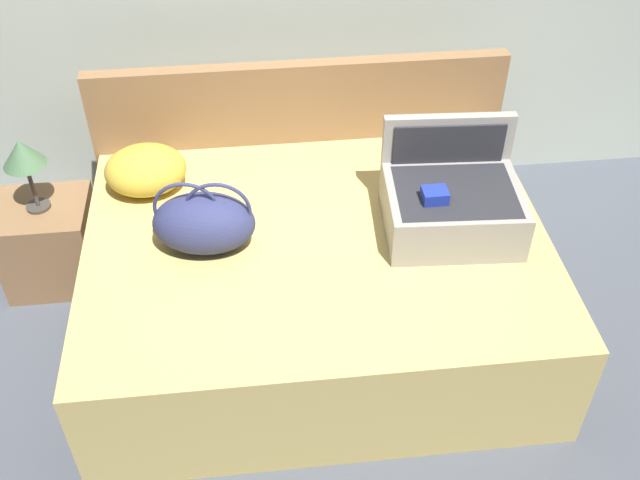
{
  "coord_description": "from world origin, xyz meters",
  "views": [
    {
      "loc": [
        -0.26,
        -2.05,
        2.73
      ],
      "look_at": [
        0.0,
        0.29,
        0.67
      ],
      "focal_mm": 42.24,
      "sensor_mm": 36.0,
      "label": 1
    }
  ],
  "objects_px": {
    "pillow_near_headboard": "(146,170)",
    "bed": "(317,286)",
    "nightstand": "(50,243)",
    "table_lamp": "(23,156)",
    "hard_case_large": "(452,203)",
    "duffel_bag": "(204,222)"
  },
  "relations": [
    {
      "from": "duffel_bag",
      "to": "hard_case_large",
      "type": "bearing_deg",
      "value": 0.76
    },
    {
      "from": "bed",
      "to": "pillow_near_headboard",
      "type": "distance_m",
      "value": 0.96
    },
    {
      "from": "duffel_bag",
      "to": "table_lamp",
      "type": "height_order",
      "value": "duffel_bag"
    },
    {
      "from": "hard_case_large",
      "to": "nightstand",
      "type": "bearing_deg",
      "value": 169.06
    },
    {
      "from": "bed",
      "to": "duffel_bag",
      "type": "xyz_separation_m",
      "value": [
        -0.48,
        0.01,
        0.42
      ]
    },
    {
      "from": "bed",
      "to": "nightstand",
      "type": "relative_size",
      "value": 4.42
    },
    {
      "from": "hard_case_large",
      "to": "nightstand",
      "type": "distance_m",
      "value": 2.0
    },
    {
      "from": "pillow_near_headboard",
      "to": "table_lamp",
      "type": "height_order",
      "value": "table_lamp"
    },
    {
      "from": "hard_case_large",
      "to": "pillow_near_headboard",
      "type": "relative_size",
      "value": 1.6
    },
    {
      "from": "bed",
      "to": "table_lamp",
      "type": "relative_size",
      "value": 5.3
    },
    {
      "from": "duffel_bag",
      "to": "nightstand",
      "type": "relative_size",
      "value": 1.01
    },
    {
      "from": "bed",
      "to": "table_lamp",
      "type": "height_order",
      "value": "table_lamp"
    },
    {
      "from": "bed",
      "to": "duffel_bag",
      "type": "bearing_deg",
      "value": 178.55
    },
    {
      "from": "hard_case_large",
      "to": "table_lamp",
      "type": "distance_m",
      "value": 1.95
    },
    {
      "from": "bed",
      "to": "hard_case_large",
      "type": "bearing_deg",
      "value": 2.54
    },
    {
      "from": "table_lamp",
      "to": "hard_case_large",
      "type": "bearing_deg",
      "value": -14.38
    },
    {
      "from": "duffel_bag",
      "to": "nightstand",
      "type": "height_order",
      "value": "duffel_bag"
    },
    {
      "from": "bed",
      "to": "pillow_near_headboard",
      "type": "relative_size",
      "value": 5.38
    },
    {
      "from": "pillow_near_headboard",
      "to": "bed",
      "type": "bearing_deg",
      "value": -31.25
    },
    {
      "from": "nightstand",
      "to": "table_lamp",
      "type": "bearing_deg",
      "value": 0.0
    },
    {
      "from": "bed",
      "to": "nightstand",
      "type": "distance_m",
      "value": 1.39
    },
    {
      "from": "duffel_bag",
      "to": "nightstand",
      "type": "xyz_separation_m",
      "value": [
        -0.82,
        0.5,
        -0.47
      ]
    }
  ]
}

